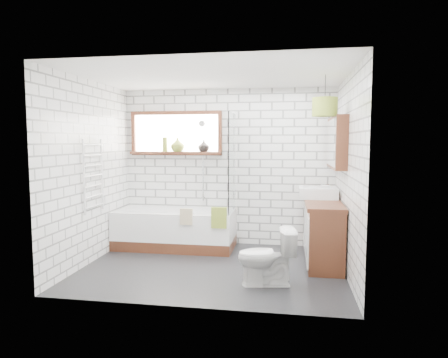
% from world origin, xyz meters
% --- Properties ---
extents(floor, '(3.40, 2.60, 0.01)m').
position_xyz_m(floor, '(0.00, 0.00, -0.01)').
color(floor, black).
rests_on(floor, ground).
extents(ceiling, '(3.40, 2.60, 0.01)m').
position_xyz_m(ceiling, '(0.00, 0.00, 2.50)').
color(ceiling, white).
rests_on(ceiling, ground).
extents(wall_back, '(3.40, 0.01, 2.50)m').
position_xyz_m(wall_back, '(0.00, 1.30, 1.25)').
color(wall_back, white).
rests_on(wall_back, ground).
extents(wall_front, '(3.40, 0.01, 2.50)m').
position_xyz_m(wall_front, '(0.00, -1.30, 1.25)').
color(wall_front, white).
rests_on(wall_front, ground).
extents(wall_left, '(0.01, 2.60, 2.50)m').
position_xyz_m(wall_left, '(-1.70, 0.00, 1.25)').
color(wall_left, white).
rests_on(wall_left, ground).
extents(wall_right, '(0.01, 2.60, 2.50)m').
position_xyz_m(wall_right, '(1.70, 0.00, 1.25)').
color(wall_right, white).
rests_on(wall_right, ground).
extents(window, '(1.52, 0.16, 0.68)m').
position_xyz_m(window, '(-0.85, 1.26, 1.80)').
color(window, '#3C1C10').
rests_on(window, wall_back).
extents(towel_radiator, '(0.06, 0.52, 1.00)m').
position_xyz_m(towel_radiator, '(-1.66, 0.00, 1.20)').
color(towel_radiator, white).
rests_on(towel_radiator, wall_left).
extents(mirror_cabinet, '(0.16, 1.20, 0.70)m').
position_xyz_m(mirror_cabinet, '(1.62, 0.60, 1.65)').
color(mirror_cabinet, '#3C1C10').
rests_on(mirror_cabinet, wall_right).
extents(shower_riser, '(0.02, 0.02, 1.30)m').
position_xyz_m(shower_riser, '(-0.40, 1.26, 1.35)').
color(shower_riser, silver).
rests_on(shower_riser, wall_back).
extents(bathtub, '(1.84, 0.81, 0.60)m').
position_xyz_m(bathtub, '(-0.77, 0.89, 0.30)').
color(bathtub, white).
rests_on(bathtub, floor).
extents(shower_screen, '(0.02, 0.72, 1.50)m').
position_xyz_m(shower_screen, '(0.13, 0.89, 1.35)').
color(shower_screen, white).
rests_on(shower_screen, bathtub).
extents(towel_green, '(0.22, 0.06, 0.30)m').
position_xyz_m(towel_green, '(0.00, 0.49, 0.58)').
color(towel_green, olive).
rests_on(towel_green, bathtub).
extents(towel_beige, '(0.18, 0.05, 0.24)m').
position_xyz_m(towel_beige, '(-0.48, 0.49, 0.58)').
color(towel_beige, tan).
rests_on(towel_beige, bathtub).
extents(vanity, '(0.48, 1.49, 0.85)m').
position_xyz_m(vanity, '(1.46, 0.55, 0.43)').
color(vanity, '#3C1C10').
rests_on(vanity, floor).
extents(basin, '(0.54, 0.47, 0.16)m').
position_xyz_m(basin, '(1.40, 0.79, 0.93)').
color(basin, white).
rests_on(basin, vanity).
extents(tap, '(0.03, 0.03, 0.14)m').
position_xyz_m(tap, '(1.56, 0.79, 0.97)').
color(tap, silver).
rests_on(tap, vanity).
extents(toilet, '(0.49, 0.71, 0.67)m').
position_xyz_m(toilet, '(0.74, -0.53, 0.33)').
color(toilet, white).
rests_on(toilet, floor).
extents(vase_olive, '(0.27, 0.27, 0.23)m').
position_xyz_m(vase_olive, '(-0.82, 1.23, 1.59)').
color(vase_olive, olive).
rests_on(vase_olive, window).
extents(vase_dark, '(0.22, 0.22, 0.19)m').
position_xyz_m(vase_dark, '(-0.38, 1.23, 1.58)').
color(vase_dark, black).
rests_on(vase_dark, window).
extents(bottle, '(0.09, 0.09, 0.23)m').
position_xyz_m(bottle, '(-1.03, 1.23, 1.60)').
color(bottle, olive).
rests_on(bottle, window).
extents(pendant, '(0.32, 0.32, 0.23)m').
position_xyz_m(pendant, '(1.42, 0.15, 2.10)').
color(pendant, olive).
rests_on(pendant, ceiling).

